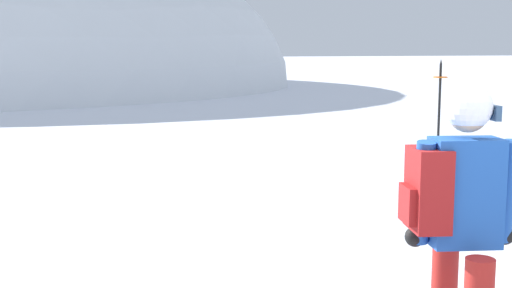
{
  "coord_description": "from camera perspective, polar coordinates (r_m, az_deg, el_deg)",
  "views": [
    {
      "loc": [
        -2.4,
        -2.36,
        1.89
      ],
      "look_at": [
        -0.02,
        3.48,
        1.0
      ],
      "focal_mm": 47.47,
      "sensor_mm": 36.0,
      "label": 1
    }
  ],
  "objects": [
    {
      "name": "piste_marker_far",
      "position": [
        10.01,
        15.17,
        2.67
      ],
      "size": [
        0.2,
        0.2,
        1.75
      ],
      "color": "black",
      "rests_on": "ground"
    },
    {
      "name": "snowboarder_main",
      "position": [
        3.81,
        16.61,
        -7.09
      ],
      "size": [
        0.75,
        1.77,
        1.71
      ],
      "color": "#D11E5B",
      "rests_on": "ground"
    }
  ]
}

